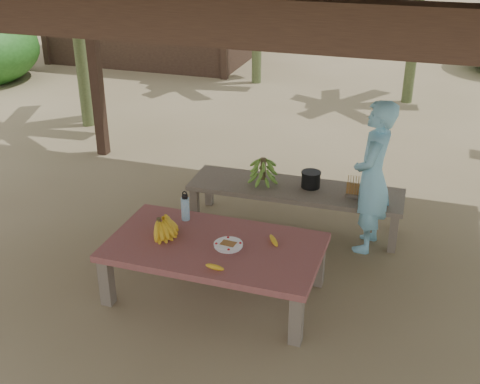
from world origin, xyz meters
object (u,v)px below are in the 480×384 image
(cooking_pot, at_px, (311,180))
(woman, at_px, (372,177))
(water_flask, at_px, (185,208))
(plate, at_px, (228,245))
(work_table, at_px, (215,251))
(ripe_banana_bunch, at_px, (159,226))
(bench, at_px, (295,192))

(cooking_pot, xyz_separation_m, woman, (0.63, -0.25, 0.22))
(water_flask, bearing_deg, plate, -33.13)
(work_table, xyz_separation_m, ripe_banana_bunch, (-0.50, -0.01, 0.16))
(work_table, bearing_deg, woman, 47.13)
(ripe_banana_bunch, height_order, cooking_pot, ripe_banana_bunch)
(work_table, xyz_separation_m, water_flask, (-0.40, 0.33, 0.18))
(plate, distance_m, cooking_pot, 1.53)
(work_table, distance_m, bench, 1.46)
(cooking_pot, relative_size, woman, 0.13)
(work_table, height_order, woman, woman)
(bench, height_order, water_flask, water_flask)
(work_table, height_order, plate, plate)
(bench, relative_size, woman, 1.46)
(plate, bearing_deg, cooking_pot, 75.13)
(woman, bearing_deg, bench, -98.14)
(ripe_banana_bunch, height_order, water_flask, water_flask)
(plate, distance_m, woman, 1.62)
(work_table, relative_size, ripe_banana_bunch, 5.90)
(work_table, height_order, ripe_banana_bunch, ripe_banana_bunch)
(water_flask, bearing_deg, cooking_pot, 51.05)
(bench, bearing_deg, cooking_pot, 21.06)
(cooking_pot, distance_m, woman, 0.72)
(bench, height_order, ripe_banana_bunch, ripe_banana_bunch)
(bench, relative_size, plate, 9.02)
(work_table, relative_size, water_flask, 6.36)
(ripe_banana_bunch, distance_m, woman, 2.07)
(work_table, distance_m, plate, 0.15)
(work_table, xyz_separation_m, bench, (0.37, 1.41, -0.04))
(bench, height_order, cooking_pot, cooking_pot)
(water_flask, bearing_deg, work_table, -39.94)
(ripe_banana_bunch, bearing_deg, water_flask, 73.33)
(bench, bearing_deg, work_table, -105.83)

